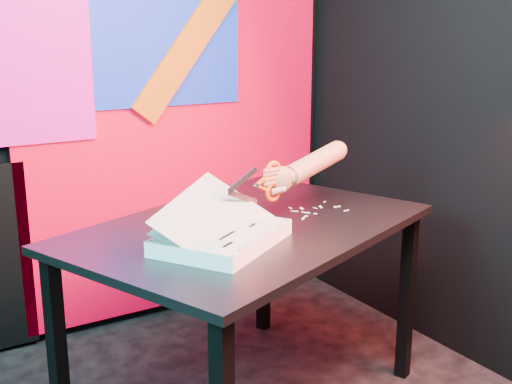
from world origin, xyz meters
TOP-DOWN VIEW (x-y plane):
  - room at (0.00, 0.00)m, footprint 3.01×3.01m
  - backdrop at (0.06, 1.46)m, footprint 2.88×0.05m
  - work_table at (0.47, 0.51)m, footprint 1.51×1.26m
  - printout_stack at (0.27, 0.35)m, footprint 0.52×0.49m
  - scissors at (0.54, 0.48)m, footprint 0.26×0.07m
  - hand_forearm at (0.76, 0.53)m, footprint 0.44×0.15m
  - paper_clippings at (0.77, 0.53)m, footprint 0.24×0.17m

SIDE VIEW (x-z plane):
  - work_table at x=0.47m, z-range 0.29..1.04m
  - paper_clippings at x=0.77m, z-range 0.75..0.75m
  - printout_stack at x=0.27m, z-range 0.67..0.89m
  - scissors at x=0.54m, z-range 0.82..0.98m
  - hand_forearm at x=0.76m, z-range 0.85..1.01m
  - backdrop at x=0.06m, z-range -0.08..2.00m
  - room at x=0.00m, z-range 0.00..2.71m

